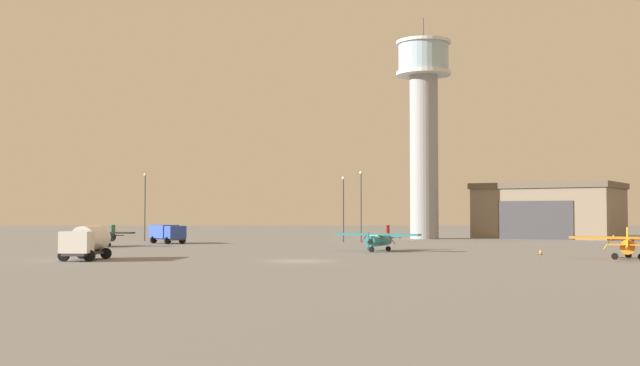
# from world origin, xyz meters

# --- Properties ---
(ground_plane) EXTENTS (400.00, 400.00, 0.00)m
(ground_plane) POSITION_xyz_m (0.00, 0.00, 0.00)
(ground_plane) COLOR slate
(control_tower) EXTENTS (9.04, 9.04, 36.74)m
(control_tower) POSITION_xyz_m (18.99, 60.09, 20.25)
(control_tower) COLOR gray
(control_tower) RESTS_ON ground_plane
(hangar) EXTENTS (28.18, 26.28, 9.27)m
(hangar) POSITION_xyz_m (40.87, 64.38, 4.66)
(hangar) COLOR #7A6B56
(hangar) RESTS_ON ground_plane
(airplane_teal) EXTENTS (9.32, 7.40, 2.83)m
(airplane_teal) POSITION_xyz_m (8.30, 17.74, 1.32)
(airplane_teal) COLOR teal
(airplane_teal) RESTS_ON ground_plane
(airplane_orange) EXTENTS (9.89, 7.84, 2.99)m
(airplane_orange) POSITION_xyz_m (29.49, 1.81, 1.40)
(airplane_orange) COLOR orange
(airplane_orange) RESTS_ON ground_plane
(airplane_black) EXTENTS (9.10, 7.11, 2.69)m
(airplane_black) POSITION_xyz_m (-25.71, 29.78, 1.25)
(airplane_black) COLOR black
(airplane_black) RESTS_ON ground_plane
(truck_fuel_tanker_white) EXTENTS (3.61, 6.50, 3.04)m
(truck_fuel_tanker_white) POSITION_xyz_m (-19.11, 1.57, 1.68)
(truck_fuel_tanker_white) COLOR #38383D
(truck_fuel_tanker_white) RESTS_ON ground_plane
(truck_box_blue) EXTENTS (5.75, 5.94, 2.56)m
(truck_box_blue) POSITION_xyz_m (-19.42, 39.93, 1.50)
(truck_box_blue) COLOR #38383D
(truck_box_blue) RESTS_ON ground_plane
(light_post_west) EXTENTS (0.44, 0.44, 9.52)m
(light_post_west) POSITION_xyz_m (5.19, 44.47, 5.61)
(light_post_west) COLOR #38383D
(light_post_west) RESTS_ON ground_plane
(light_post_east) EXTENTS (0.44, 0.44, 10.25)m
(light_post_east) POSITION_xyz_m (-24.64, 49.27, 5.99)
(light_post_east) COLOR #38383D
(light_post_east) RESTS_ON ground_plane
(light_post_north) EXTENTS (0.44, 0.44, 10.30)m
(light_post_north) POSITION_xyz_m (7.73, 44.27, 6.01)
(light_post_north) COLOR #38383D
(light_post_north) RESTS_ON ground_plane
(traffic_cone_near_left) EXTENTS (0.36, 0.36, 0.59)m
(traffic_cone_near_left) POSITION_xyz_m (24.06, 10.41, 0.29)
(traffic_cone_near_left) COLOR black
(traffic_cone_near_left) RESTS_ON ground_plane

